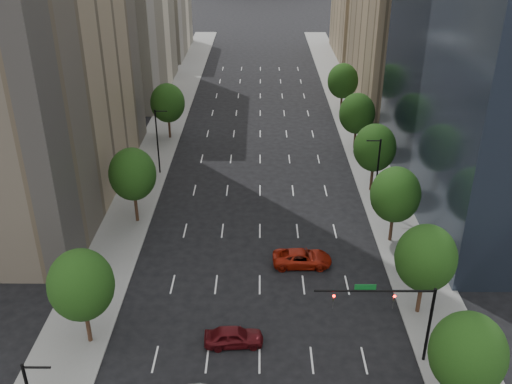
{
  "coord_description": "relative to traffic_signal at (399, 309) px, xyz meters",
  "views": [
    {
      "loc": [
        -0.01,
        -4.05,
        32.25
      ],
      "look_at": [
        -0.38,
        43.78,
        8.0
      ],
      "focal_mm": 39.67,
      "sensor_mm": 36.0,
      "label": 1
    }
  ],
  "objects": [
    {
      "name": "sidewalk_right",
      "position": [
        4.97,
        30.0,
        -5.1
      ],
      "size": [
        6.0,
        200.0,
        0.15
      ],
      "primitive_type": "cube",
      "color": "slate",
      "rests_on": "ground"
    },
    {
      "name": "car_maroon",
      "position": [
        -12.64,
        1.77,
        -4.35
      ],
      "size": [
        4.96,
        2.29,
        1.65
      ],
      "primitive_type": "imported",
      "rotation": [
        0.0,
        0.0,
        1.64
      ],
      "color": "#4E0D11",
      "rests_on": "ground"
    },
    {
      "name": "car_red_far",
      "position": [
        -6.29,
        13.36,
        -4.35
      ],
      "size": [
        5.95,
        2.82,
        1.64
      ],
      "primitive_type": "imported",
      "rotation": [
        0.0,
        0.0,
        1.59
      ],
      "color": "maroon",
      "rests_on": "ground"
    },
    {
      "name": "filler_left",
      "position": [
        -35.53,
        106.0,
        3.83
      ],
      "size": [
        14.0,
        26.0,
        18.0
      ],
      "primitive_type": "cube",
      "color": "beige",
      "rests_on": "ground"
    },
    {
      "name": "filler_right",
      "position": [
        14.47,
        103.0,
        2.83
      ],
      "size": [
        14.0,
        26.0,
        16.0
      ],
      "primitive_type": "cube",
      "color": "#8C7759",
      "rests_on": "ground"
    },
    {
      "name": "tree_right_3",
      "position": [
        3.47,
        30.0,
        0.72
      ],
      "size": [
        5.2,
        5.2,
        8.89
      ],
      "color": "#382316",
      "rests_on": "ground"
    },
    {
      "name": "tree_right_0",
      "position": [
        3.47,
        -5.0,
        0.22
      ],
      "size": [
        5.2,
        5.2,
        8.39
      ],
      "color": "#382316",
      "rests_on": "ground"
    },
    {
      "name": "tree_right_2",
      "position": [
        3.47,
        18.0,
        0.43
      ],
      "size": [
        5.2,
        5.2,
        8.61
      ],
      "color": "#382316",
      "rests_on": "ground"
    },
    {
      "name": "parking_tan_right",
      "position": [
        14.47,
        70.0,
        9.83
      ],
      "size": [
        14.0,
        30.0,
        30.0
      ],
      "primitive_type": "cube",
      "color": "#8C7759",
      "rests_on": "ground"
    },
    {
      "name": "tree_right_1",
      "position": [
        3.47,
        6.0,
        0.58
      ],
      "size": [
        5.2,
        5.2,
        8.75
      ],
      "color": "#382316",
      "rests_on": "ground"
    },
    {
      "name": "tree_right_5",
      "position": [
        3.47,
        60.0,
        0.58
      ],
      "size": [
        5.2,
        5.2,
        8.75
      ],
      "color": "#382316",
      "rests_on": "ground"
    },
    {
      "name": "tree_left_1",
      "position": [
        -24.53,
        22.0,
        0.79
      ],
      "size": [
        5.2,
        5.2,
        8.97
      ],
      "color": "#382316",
      "rests_on": "ground"
    },
    {
      "name": "tree_right_4",
      "position": [
        3.47,
        44.0,
        0.29
      ],
      "size": [
        5.2,
        5.2,
        8.46
      ],
      "color": "#382316",
      "rests_on": "ground"
    },
    {
      "name": "traffic_signal",
      "position": [
        0.0,
        0.0,
        0.0
      ],
      "size": [
        9.12,
        0.4,
        7.38
      ],
      "color": "black",
      "rests_on": "ground"
    },
    {
      "name": "tree_left_0",
      "position": [
        -24.53,
        2.0,
        0.58
      ],
      "size": [
        5.2,
        5.2,
        8.75
      ],
      "color": "#382316",
      "rests_on": "ground"
    },
    {
      "name": "streetlight_rn",
      "position": [
        2.91,
        25.0,
        -0.33
      ],
      "size": [
        1.7,
        0.2,
        9.0
      ],
      "color": "black",
      "rests_on": "ground"
    },
    {
      "name": "sidewalk_left",
      "position": [
        -26.03,
        30.0,
        -5.1
      ],
      "size": [
        6.0,
        200.0,
        0.15
      ],
      "primitive_type": "cube",
      "color": "slate",
      "rests_on": "ground"
    },
    {
      "name": "streetlight_ln",
      "position": [
        -23.96,
        35.0,
        -0.33
      ],
      "size": [
        1.7,
        0.2,
        9.0
      ],
      "color": "black",
      "rests_on": "ground"
    },
    {
      "name": "tree_left_2",
      "position": [
        -24.53,
        48.0,
        0.5
      ],
      "size": [
        5.2,
        5.2,
        8.68
      ],
      "color": "#382316",
      "rests_on": "ground"
    }
  ]
}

